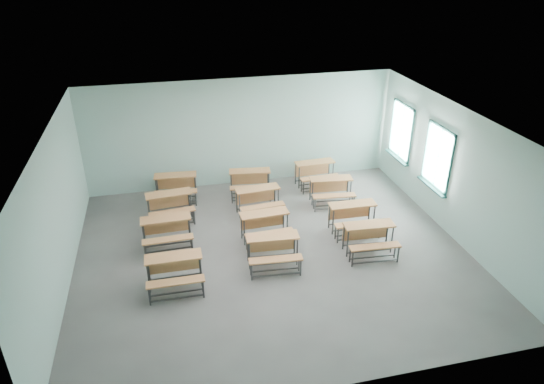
{
  "coord_description": "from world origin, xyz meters",
  "views": [
    {
      "loc": [
        -2.19,
        -9.24,
        6.48
      ],
      "look_at": [
        0.26,
        1.2,
        1.0
      ],
      "focal_mm": 32.0,
      "sensor_mm": 36.0,
      "label": 1
    }
  ],
  "objects_px": {
    "desk_unit_r2c0": "(170,203)",
    "desk_unit_r3c1": "(250,180)",
    "desk_unit_r0c1": "(273,247)",
    "desk_unit_r0c2": "(370,235)",
    "desk_unit_r0c0": "(174,268)",
    "desk_unit_r3c2": "(316,170)",
    "desk_unit_r3c0": "(176,184)",
    "desk_unit_r2c2": "(331,187)",
    "desk_unit_r1c2": "(353,214)",
    "desk_unit_r1c0": "(167,229)",
    "desk_unit_r2c1": "(259,198)",
    "desk_unit_r1c1": "(266,223)"
  },
  "relations": [
    {
      "from": "desk_unit_r0c1",
      "to": "desk_unit_r2c2",
      "type": "bearing_deg",
      "value": 52.67
    },
    {
      "from": "desk_unit_r0c1",
      "to": "desk_unit_r3c1",
      "type": "relative_size",
      "value": 0.97
    },
    {
      "from": "desk_unit_r3c0",
      "to": "desk_unit_r3c2",
      "type": "bearing_deg",
      "value": 4.54
    },
    {
      "from": "desk_unit_r0c2",
      "to": "desk_unit_r2c0",
      "type": "distance_m",
      "value": 5.17
    },
    {
      "from": "desk_unit_r2c2",
      "to": "desk_unit_r0c0",
      "type": "bearing_deg",
      "value": -141.07
    },
    {
      "from": "desk_unit_r1c1",
      "to": "desk_unit_r2c2",
      "type": "relative_size",
      "value": 0.97
    },
    {
      "from": "desk_unit_r0c2",
      "to": "desk_unit_r3c1",
      "type": "xyz_separation_m",
      "value": [
        -2.13,
        3.57,
        0.0
      ]
    },
    {
      "from": "desk_unit_r2c0",
      "to": "desk_unit_r3c2",
      "type": "distance_m",
      "value": 4.46
    },
    {
      "from": "desk_unit_r0c2",
      "to": "desk_unit_r3c0",
      "type": "bearing_deg",
      "value": 142.06
    },
    {
      "from": "desk_unit_r3c2",
      "to": "desk_unit_r0c0",
      "type": "bearing_deg",
      "value": -140.58
    },
    {
      "from": "desk_unit_r1c2",
      "to": "desk_unit_r3c0",
      "type": "bearing_deg",
      "value": 148.61
    },
    {
      "from": "desk_unit_r3c1",
      "to": "desk_unit_r2c2",
      "type": "bearing_deg",
      "value": -18.37
    },
    {
      "from": "desk_unit_r1c0",
      "to": "desk_unit_r0c2",
      "type": "bearing_deg",
      "value": -17.96
    },
    {
      "from": "desk_unit_r2c2",
      "to": "desk_unit_r3c2",
      "type": "relative_size",
      "value": 1.03
    },
    {
      "from": "desk_unit_r0c0",
      "to": "desk_unit_r0c1",
      "type": "distance_m",
      "value": 2.2
    },
    {
      "from": "desk_unit_r1c0",
      "to": "desk_unit_r2c2",
      "type": "height_order",
      "value": "same"
    },
    {
      "from": "desk_unit_r3c0",
      "to": "desk_unit_r3c1",
      "type": "relative_size",
      "value": 0.98
    },
    {
      "from": "desk_unit_r2c1",
      "to": "desk_unit_r3c2",
      "type": "distance_m",
      "value": 2.41
    },
    {
      "from": "desk_unit_r2c0",
      "to": "desk_unit_r2c1",
      "type": "xyz_separation_m",
      "value": [
        2.31,
        -0.24,
        0.0
      ]
    },
    {
      "from": "desk_unit_r0c1",
      "to": "desk_unit_r3c0",
      "type": "distance_m",
      "value": 4.21
    },
    {
      "from": "desk_unit_r2c0",
      "to": "desk_unit_r3c1",
      "type": "relative_size",
      "value": 0.99
    },
    {
      "from": "desk_unit_r1c1",
      "to": "desk_unit_r3c2",
      "type": "xyz_separation_m",
      "value": [
        2.12,
        2.66,
        0.0
      ]
    },
    {
      "from": "desk_unit_r0c2",
      "to": "desk_unit_r3c1",
      "type": "relative_size",
      "value": 0.97
    },
    {
      "from": "desk_unit_r0c1",
      "to": "desk_unit_r1c2",
      "type": "distance_m",
      "value": 2.5
    },
    {
      "from": "desk_unit_r3c2",
      "to": "desk_unit_r0c1",
      "type": "bearing_deg",
      "value": -123.66
    },
    {
      "from": "desk_unit_r1c1",
      "to": "desk_unit_r2c1",
      "type": "xyz_separation_m",
      "value": [
        0.11,
        1.33,
        0.0
      ]
    },
    {
      "from": "desk_unit_r1c2",
      "to": "desk_unit_r3c1",
      "type": "distance_m",
      "value": 3.33
    },
    {
      "from": "desk_unit_r0c0",
      "to": "desk_unit_r0c2",
      "type": "xyz_separation_m",
      "value": [
        4.47,
        0.27,
        0.0
      ]
    },
    {
      "from": "desk_unit_r1c0",
      "to": "desk_unit_r2c1",
      "type": "bearing_deg",
      "value": 21.89
    },
    {
      "from": "desk_unit_r1c2",
      "to": "desk_unit_r1c1",
      "type": "bearing_deg",
      "value": -179.96
    },
    {
      "from": "desk_unit_r3c2",
      "to": "desk_unit_r2c0",
      "type": "bearing_deg",
      "value": -169.17
    },
    {
      "from": "desk_unit_r1c2",
      "to": "desk_unit_r3c0",
      "type": "xyz_separation_m",
      "value": [
        -4.22,
        2.74,
        0.0
      ]
    },
    {
      "from": "desk_unit_r0c2",
      "to": "desk_unit_r3c2",
      "type": "relative_size",
      "value": 1.01
    },
    {
      "from": "desk_unit_r0c0",
      "to": "desk_unit_r3c0",
      "type": "bearing_deg",
      "value": 86.8
    },
    {
      "from": "desk_unit_r3c0",
      "to": "desk_unit_r1c2",
      "type": "bearing_deg",
      "value": -28.14
    },
    {
      "from": "desk_unit_r0c2",
      "to": "desk_unit_r0c0",
      "type": "bearing_deg",
      "value": -172.69
    },
    {
      "from": "desk_unit_r0c2",
      "to": "desk_unit_r1c1",
      "type": "distance_m",
      "value": 2.48
    },
    {
      "from": "desk_unit_r2c1",
      "to": "desk_unit_r2c0",
      "type": "bearing_deg",
      "value": 169.31
    },
    {
      "from": "desk_unit_r0c2",
      "to": "desk_unit_r1c0",
      "type": "relative_size",
      "value": 1.03
    },
    {
      "from": "desk_unit_r0c0",
      "to": "desk_unit_r2c1",
      "type": "distance_m",
      "value": 3.57
    },
    {
      "from": "desk_unit_r0c0",
      "to": "desk_unit_r0c2",
      "type": "relative_size",
      "value": 0.96
    },
    {
      "from": "desk_unit_r0c0",
      "to": "desk_unit_r1c2",
      "type": "height_order",
      "value": "same"
    },
    {
      "from": "desk_unit_r0c0",
      "to": "desk_unit_r1c0",
      "type": "xyz_separation_m",
      "value": [
        -0.1,
        1.64,
        0.0
      ]
    },
    {
      "from": "desk_unit_r1c0",
      "to": "desk_unit_r1c2",
      "type": "bearing_deg",
      "value": -5.62
    },
    {
      "from": "desk_unit_r3c0",
      "to": "desk_unit_r0c1",
      "type": "bearing_deg",
      "value": -57.85
    },
    {
      "from": "desk_unit_r0c2",
      "to": "desk_unit_r1c2",
      "type": "bearing_deg",
      "value": 93.7
    },
    {
      "from": "desk_unit_r3c1",
      "to": "desk_unit_r3c0",
      "type": "bearing_deg",
      "value": -178.04
    },
    {
      "from": "desk_unit_r0c1",
      "to": "desk_unit_r0c2",
      "type": "height_order",
      "value": "same"
    },
    {
      "from": "desk_unit_r1c2",
      "to": "desk_unit_r2c0",
      "type": "xyz_separation_m",
      "value": [
        -4.44,
        1.64,
        0.0
      ]
    },
    {
      "from": "desk_unit_r1c2",
      "to": "desk_unit_r3c1",
      "type": "height_order",
      "value": "same"
    }
  ]
}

